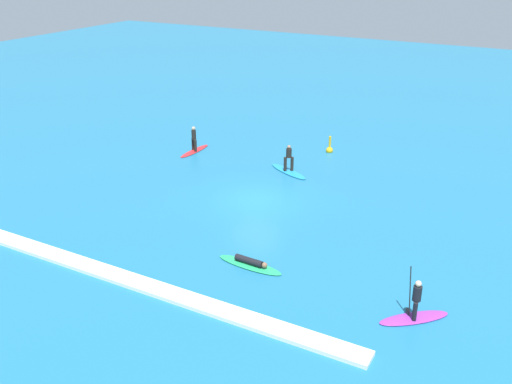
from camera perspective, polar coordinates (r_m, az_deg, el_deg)
The scene contains 7 objects.
ground_plane at distance 32.27m, azimuth -0.00°, elevation -0.81°, with size 120.00×120.00×0.00m, color #1E6B93.
surfer_on_red_board at distance 39.97m, azimuth -6.15°, elevation 4.68°, with size 0.68×3.12×1.79m.
surfer_on_green_board at distance 25.85m, azimuth -0.58°, elevation -7.12°, with size 3.23×0.91×0.40m.
surfer_on_blue_board at distance 36.16m, azimuth 3.25°, elevation 2.56°, with size 3.27×2.12×1.79m.
surfer_on_purple_board at distance 23.18m, azimuth 15.50°, elevation -11.19°, with size 2.62×2.50×2.15m.
marker_buoy at distance 40.04m, azimuth 7.31°, elevation 4.23°, with size 0.48×0.48×1.25m.
wave_crest at distance 24.95m, azimuth -11.29°, elevation -8.96°, with size 20.06×0.90×0.18m, color white.
Camera 1 is at (14.14, -25.79, 13.30)m, focal length 40.28 mm.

